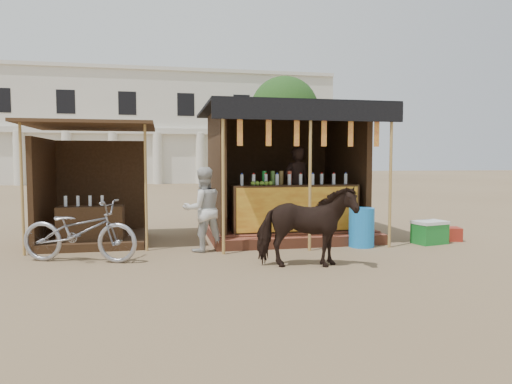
{
  "coord_description": "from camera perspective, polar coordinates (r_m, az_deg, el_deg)",
  "views": [
    {
      "loc": [
        -1.63,
        -6.42,
        1.67
      ],
      "look_at": [
        0.0,
        1.6,
        1.1
      ],
      "focal_mm": 32.0,
      "sensor_mm": 36.0,
      "label": 1
    }
  ],
  "objects": [
    {
      "name": "ground",
      "position": [
        6.83,
        2.72,
        -10.17
      ],
      "size": [
        120.0,
        120.0,
        0.0
      ],
      "primitive_type": "plane",
      "color": "#846B4C",
      "rests_on": "ground"
    },
    {
      "name": "main_stall",
      "position": [
        10.15,
        3.67,
        0.36
      ],
      "size": [
        3.6,
        3.61,
        2.78
      ],
      "color": "brown",
      "rests_on": "ground"
    },
    {
      "name": "secondary_stall",
      "position": [
        9.81,
        -20.47,
        -1.06
      ],
      "size": [
        2.4,
        2.4,
        2.38
      ],
      "color": "#3C2515",
      "rests_on": "ground"
    },
    {
      "name": "cow",
      "position": [
        7.13,
        6.27,
        -4.34
      ],
      "size": [
        1.61,
        0.93,
        1.28
      ],
      "primitive_type": "imported",
      "rotation": [
        0.0,
        0.0,
        1.41
      ],
      "color": "black",
      "rests_on": "ground"
    },
    {
      "name": "motorbike",
      "position": [
        8.04,
        -21.17,
        -4.56
      ],
      "size": [
        2.06,
        1.24,
        1.02
      ],
      "primitive_type": "imported",
      "rotation": [
        0.0,
        0.0,
        1.26
      ],
      "color": "#9A9AA2",
      "rests_on": "ground"
    },
    {
      "name": "bystander",
      "position": [
        8.41,
        -6.64,
        -2.17
      ],
      "size": [
        0.87,
        0.75,
        1.55
      ],
      "primitive_type": "imported",
      "rotation": [
        0.0,
        0.0,
        3.39
      ],
      "color": "beige",
      "rests_on": "ground"
    },
    {
      "name": "blue_barrel",
      "position": [
        9.06,
        13.05,
        -4.32
      ],
      "size": [
        0.62,
        0.62,
        0.75
      ],
      "primitive_type": "cylinder",
      "rotation": [
        0.0,
        0.0,
        0.35
      ],
      "color": "#1C80D6",
      "rests_on": "ground"
    },
    {
      "name": "red_crate",
      "position": [
        10.36,
        23.03,
        -4.84
      ],
      "size": [
        0.5,
        0.46,
        0.28
      ],
      "primitive_type": "cube",
      "rotation": [
        0.0,
        0.0,
        -0.28
      ],
      "color": "maroon",
      "rests_on": "ground"
    },
    {
      "name": "cooler",
      "position": [
        9.8,
        20.88,
        -4.71
      ],
      "size": [
        0.72,
        0.57,
        0.46
      ],
      "color": "#1B7C2B",
      "rests_on": "ground"
    },
    {
      "name": "background_building",
      "position": [
        36.44,
        -12.18,
        7.54
      ],
      "size": [
        26.0,
        7.45,
        8.18
      ],
      "color": "silver",
      "rests_on": "ground"
    },
    {
      "name": "tree",
      "position": [
        29.66,
        3.12,
        9.72
      ],
      "size": [
        4.5,
        4.4,
        7.0
      ],
      "color": "#382314",
      "rests_on": "ground"
    }
  ]
}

